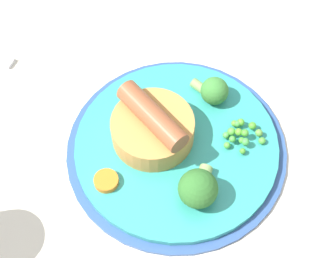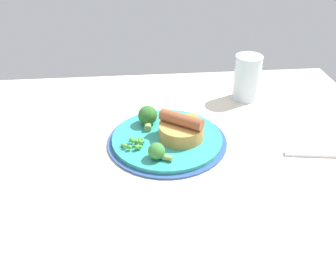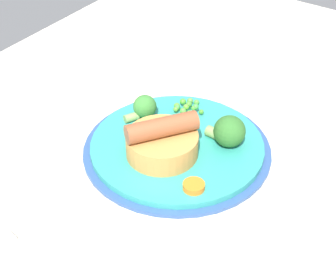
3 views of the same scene
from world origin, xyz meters
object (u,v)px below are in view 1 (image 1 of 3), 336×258
Objects in this scene: broccoli_floret_far at (212,90)px; carrot_slice_1 at (106,181)px; dinner_plate at (177,148)px; pea_pile at (242,134)px; sausage_pudding at (153,127)px; broccoli_floret_near at (198,188)px.

broccoli_floret_far reaches higher than carrot_slice_1.
dinner_plate is at bearing 46.53° from carrot_slice_1.
pea_pile is (7.25, 3.02, 1.71)cm from dinner_plate.
carrot_slice_1 is (-3.48, -7.35, -1.76)cm from sausage_pudding.
sausage_pudding is at bearing -128.63° from broccoli_floret_near.
carrot_slice_1 is at bearing -144.26° from pea_pile.
broccoli_floret_far is at bearing -170.41° from broccoli_floret_near.
sausage_pudding reaches higher than dinner_plate.
pea_pile reaches higher than carrot_slice_1.
dinner_plate is 9.60cm from carrot_slice_1.
pea_pile is at bearing -131.14° from sausage_pudding.
sausage_pudding is at bearing 64.64° from carrot_slice_1.
dinner_plate is at bearing -157.36° from pea_pile.
pea_pile reaches higher than dinner_plate.
broccoli_floret_near is at bearing -110.22° from pea_pile.
pea_pile is at bearing 35.74° from carrot_slice_1.
sausage_pudding is 3.49× the size of carrot_slice_1.
broccoli_floret_near is 1.21× the size of broccoli_floret_far.
broccoli_floret_far is (5.55, 7.29, -0.51)cm from sausage_pudding.
broccoli_floret_far is 1.72× the size of carrot_slice_1.
dinner_plate is 7.71cm from broccoli_floret_near.
dinner_plate is 5.17× the size of pea_pile.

